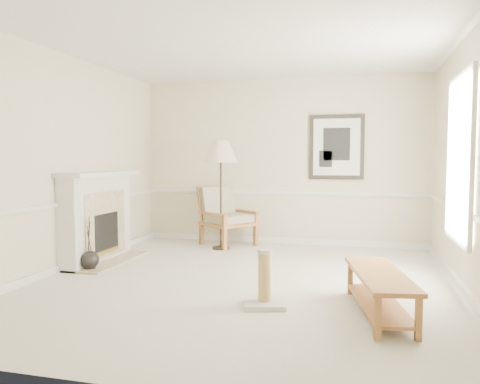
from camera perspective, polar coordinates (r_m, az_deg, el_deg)
name	(u,v)px	position (r m, az deg, el deg)	size (l,w,h in m)	color
ground	(244,282)	(5.79, 0.45, -10.93)	(5.50, 5.50, 0.00)	silver
room	(256,128)	(5.65, 2.02, 7.80)	(5.04, 5.54, 2.92)	beige
fireplace	(98,218)	(7.12, -16.94, -3.03)	(0.64, 1.64, 1.31)	white
floor_vase	(90,261)	(6.65, -17.87, -7.96)	(0.25, 0.25, 0.73)	black
armchair	(224,213)	(8.21, -1.91, -2.61)	(1.11, 1.10, 1.02)	olive
floor_lamp	(221,155)	(7.72, -2.35, 4.56)	(0.72, 0.72, 1.80)	black
bench	(379,286)	(4.77, 16.64, -10.95)	(0.70, 1.50, 0.41)	olive
scratching_post	(265,288)	(4.86, 3.02, -11.62)	(0.50, 0.50, 0.58)	beige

